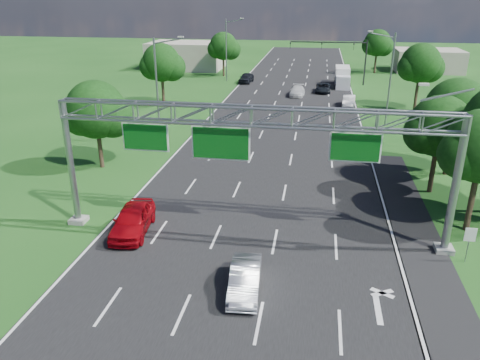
% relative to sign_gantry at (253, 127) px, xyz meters
% --- Properties ---
extents(ground, '(220.00, 220.00, 0.00)m').
position_rel_sign_gantry_xyz_m(ground, '(-0.33, 18.00, -6.89)').
color(ground, '#184514').
rests_on(ground, ground).
extents(road, '(18.00, 180.00, 0.02)m').
position_rel_sign_gantry_xyz_m(road, '(-0.33, 18.00, -6.89)').
color(road, black).
rests_on(road, ground).
extents(road_flare, '(3.00, 30.00, 0.02)m').
position_rel_sign_gantry_xyz_m(road_flare, '(9.87, 2.00, -6.89)').
color(road_flare, black).
rests_on(road_flare, ground).
extents(sign_gantry, '(23.50, 1.00, 9.56)m').
position_rel_sign_gantry_xyz_m(sign_gantry, '(0.00, 0.00, 0.00)').
color(sign_gantry, gray).
rests_on(sign_gantry, ground).
extents(regulatory_sign, '(0.60, 0.08, 2.10)m').
position_rel_sign_gantry_xyz_m(regulatory_sign, '(12.07, -1.02, -5.38)').
color(regulatory_sign, gray).
rests_on(regulatory_sign, ground).
extents(traffic_signal, '(12.21, 0.24, 7.00)m').
position_rel_sign_gantry_xyz_m(traffic_signal, '(7.15, 53.00, -1.72)').
color(traffic_signal, black).
rests_on(traffic_signal, ground).
extents(streetlight_l_near, '(2.97, 0.22, 10.16)m').
position_rel_sign_gantry_xyz_m(streetlight_l_near, '(-11.63, 18.00, -1.31)').
color(streetlight_l_near, gray).
rests_on(streetlight_l_near, ground).
extents(streetlight_l_far, '(2.97, 0.22, 10.16)m').
position_rel_sign_gantry_xyz_m(streetlight_l_far, '(-11.63, 53.00, -1.31)').
color(streetlight_l_far, gray).
rests_on(streetlight_l_far, ground).
extents(streetlight_r_mid, '(2.97, 0.22, 10.16)m').
position_rel_sign_gantry_xyz_m(streetlight_r_mid, '(10.97, 28.00, -1.31)').
color(streetlight_r_mid, gray).
rests_on(streetlight_r_mid, ground).
extents(tree_verge_la, '(5.76, 4.80, 7.40)m').
position_rel_sign_gantry_xyz_m(tree_verge_la, '(-14.25, 10.04, -2.13)').
color(tree_verge_la, '#2D2116').
rests_on(tree_verge_la, ground).
extents(tree_verge_lb, '(5.76, 4.80, 8.06)m').
position_rel_sign_gantry_xyz_m(tree_verge_lb, '(-16.25, 33.04, -1.48)').
color(tree_verge_lb, '#2D2116').
rests_on(tree_verge_lb, ground).
extents(tree_verge_lc, '(5.76, 4.80, 7.62)m').
position_rel_sign_gantry_xyz_m(tree_verge_lc, '(-13.25, 58.04, -1.92)').
color(tree_verge_lc, '#2D2116').
rests_on(tree_verge_lc, ground).
extents(tree_verge_rd, '(5.76, 4.80, 8.28)m').
position_rel_sign_gantry_xyz_m(tree_verge_rd, '(15.75, 36.04, -1.26)').
color(tree_verge_rd, '#2D2116').
rests_on(tree_verge_rd, ground).
extents(tree_verge_re, '(5.76, 4.80, 7.84)m').
position_rel_sign_gantry_xyz_m(tree_verge_re, '(13.75, 66.04, -1.70)').
color(tree_verge_re, '#2D2116').
rests_on(tree_verge_re, ground).
extents(building_left, '(14.00, 10.00, 5.00)m').
position_rel_sign_gantry_xyz_m(building_left, '(-22.33, 66.00, -4.39)').
color(building_left, '#A29988').
rests_on(building_left, ground).
extents(building_right, '(12.00, 9.00, 4.00)m').
position_rel_sign_gantry_xyz_m(building_right, '(23.67, 70.00, -4.89)').
color(building_right, '#A29988').
rests_on(building_right, ground).
extents(red_coupe, '(2.57, 5.24, 1.72)m').
position_rel_sign_gantry_xyz_m(red_coupe, '(-7.31, -0.71, -6.03)').
color(red_coupe, '#9E070F').
rests_on(red_coupe, ground).
extents(silver_sedan, '(1.76, 4.27, 1.38)m').
position_rel_sign_gantry_xyz_m(silver_sedan, '(0.47, -5.70, -6.20)').
color(silver_sedan, silver).
rests_on(silver_sedan, ground).
extents(car_queue_a, '(2.02, 4.77, 1.37)m').
position_rel_sign_gantry_xyz_m(car_queue_a, '(0.55, 42.79, -6.21)').
color(car_queue_a, silver).
rests_on(car_queue_a, ground).
extents(car_queue_b, '(2.32, 4.79, 1.31)m').
position_rel_sign_gantry_xyz_m(car_queue_b, '(4.25, 46.00, -6.23)').
color(car_queue_b, black).
rests_on(car_queue_b, ground).
extents(car_queue_c, '(2.26, 4.80, 1.59)m').
position_rel_sign_gantry_xyz_m(car_queue_c, '(-8.33, 52.08, -6.10)').
color(car_queue_c, black).
rests_on(car_queue_c, ground).
extents(car_queue_d, '(1.89, 4.46, 1.43)m').
position_rel_sign_gantry_xyz_m(car_queue_d, '(7.57, 36.95, -6.18)').
color(car_queue_d, beige).
rests_on(car_queue_d, ground).
extents(box_truck, '(2.34, 7.65, 2.89)m').
position_rel_sign_gantry_xyz_m(box_truck, '(7.22, 51.83, -5.50)').
color(box_truck, silver).
rests_on(box_truck, ground).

